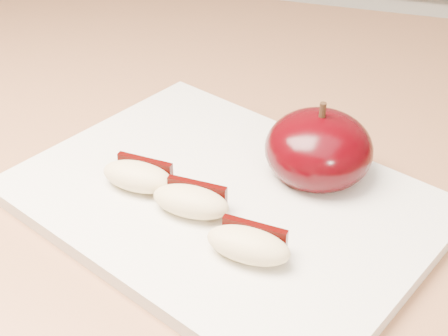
% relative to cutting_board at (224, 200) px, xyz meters
% --- Properties ---
extents(back_cabinet, '(2.40, 0.62, 0.94)m').
position_rel_cutting_board_xyz_m(back_cabinet, '(0.09, 0.84, -0.44)').
color(back_cabinet, silver).
rests_on(back_cabinet, ground).
extents(cutting_board, '(0.38, 0.34, 0.01)m').
position_rel_cutting_board_xyz_m(cutting_board, '(0.00, 0.00, 0.00)').
color(cutting_board, silver).
rests_on(cutting_board, island_counter).
extents(apple_half, '(0.12, 0.12, 0.07)m').
position_rel_cutting_board_xyz_m(apple_half, '(0.06, 0.05, 0.03)').
color(apple_half, black).
rests_on(apple_half, cutting_board).
extents(apple_wedge_a, '(0.06, 0.03, 0.02)m').
position_rel_cutting_board_xyz_m(apple_wedge_a, '(-0.07, -0.01, 0.02)').
color(apple_wedge_a, '#D7C088').
rests_on(apple_wedge_a, cutting_board).
extents(apple_wedge_b, '(0.06, 0.03, 0.02)m').
position_rel_cutting_board_xyz_m(apple_wedge_b, '(-0.02, -0.03, 0.02)').
color(apple_wedge_b, '#D7C088').
rests_on(apple_wedge_b, cutting_board).
extents(apple_wedge_c, '(0.06, 0.03, 0.02)m').
position_rel_cutting_board_xyz_m(apple_wedge_c, '(0.04, -0.06, 0.02)').
color(apple_wedge_c, '#D7C088').
rests_on(apple_wedge_c, cutting_board).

